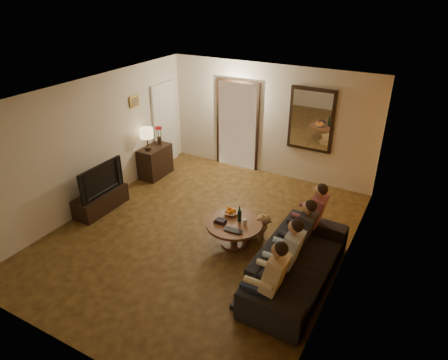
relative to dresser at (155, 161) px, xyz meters
The scene contains 33 objects.
floor 2.76m from the dresser, 34.76° to the right, with size 5.00×6.00×0.01m, color #3C2710.
ceiling 3.54m from the dresser, 34.76° to the right, with size 5.00×6.00×0.01m, color white.
back_wall 2.83m from the dresser, 32.59° to the left, with size 5.00×0.02×2.60m, color beige.
front_wall 5.17m from the dresser, 63.75° to the right, with size 5.00×0.02×2.60m, color beige.
left_wall 1.84m from the dresser, 99.10° to the right, with size 0.02×6.00×2.60m, color beige.
right_wall 5.09m from the dresser, 18.20° to the right, with size 0.02×6.00×2.60m, color beige.
orange_accent 5.08m from the dresser, 18.24° to the right, with size 0.01×6.00×2.60m, color orange.
kitchen_doorway 2.14m from the dresser, 44.37° to the left, with size 1.00×0.06×2.10m, color #FFE0A5.
door_trim 2.14m from the dresser, 44.16° to the left, with size 1.12×0.04×2.22m, color black.
fridge_glimpse 2.28m from the dresser, 39.94° to the left, with size 0.45×0.03×1.70m, color silver.
mirror_frame 3.72m from the dresser, 23.28° to the left, with size 1.00×0.05×1.40m, color black.
mirror_glass 3.71m from the dresser, 22.83° to the left, with size 0.86×0.02×1.26m, color white.
white_door 1.01m from the dresser, 105.88° to the left, with size 0.06×0.85×2.04m, color white.
framed_art 1.53m from the dresser, 130.06° to the right, with size 0.03×0.28×0.24m, color #B28C33.
art_canvas 1.52m from the dresser, 128.08° to the right, with size 0.01×0.22×0.18m, color brown.
dresser is the anchor object (origin of this frame).
table_lamp 0.67m from the dresser, 90.00° to the right, with size 0.30×0.30×0.54m, color beige, non-canonical shape.
flower_vase 0.62m from the dresser, 90.00° to the left, with size 0.14×0.14×0.44m, color #B3131A, non-canonical shape.
tv_stand 1.82m from the dresser, 90.00° to the right, with size 0.45×1.16×0.39m, color black.
tv 1.85m from the dresser, 90.00° to the right, with size 0.14×1.10×0.64m, color black.
sofa 4.66m from the dresser, 24.96° to the right, with size 0.94×2.42×0.71m, color black.
person_a 5.03m from the dresser, 34.80° to the right, with size 0.60×0.40×1.20m, color tan, non-canonical shape.
person_b 4.71m from the dresser, 28.79° to the right, with size 0.60×0.40×1.20m, color tan, non-canonical shape.
person_c 4.46m from the dresser, 22.00° to the right, with size 0.60×0.40×1.20m, color tan, non-canonical shape.
person_d 4.27m from the dresser, 14.51° to the right, with size 0.60×0.40×1.20m, color tan, non-canonical shape.
dog 3.36m from the dresser, 21.32° to the right, with size 0.56×0.24×0.56m, color #A4744C, non-canonical shape.
coffee_table 3.33m from the dresser, 28.39° to the right, with size 0.99×0.99×0.45m, color brown.
bowl 3.07m from the dresser, 26.37° to the right, with size 0.26×0.26×0.06m, color white.
oranges 3.07m from the dresser, 26.37° to the right, with size 0.20×0.20×0.08m, color orange, non-canonical shape.
wine_bottle 3.34m from the dresser, 26.46° to the right, with size 0.07×0.07×0.31m, color black, non-canonical shape.
wine_glass 3.47m from the dresser, 26.24° to the right, with size 0.06×0.06×0.10m, color silver.
book_stack 3.19m from the dresser, 31.85° to the right, with size 0.20×0.15×0.07m, color black, non-canonical shape.
laptop 3.56m from the dresser, 31.59° to the right, with size 0.33×0.21×0.03m, color black.
Camera 1 is at (3.32, -5.22, 4.24)m, focal length 32.00 mm.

